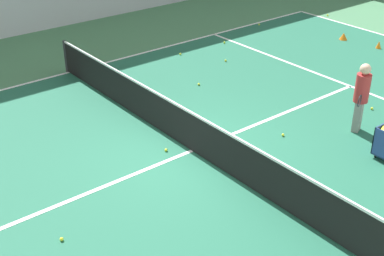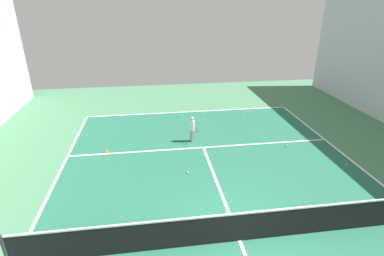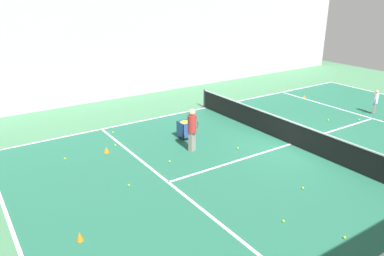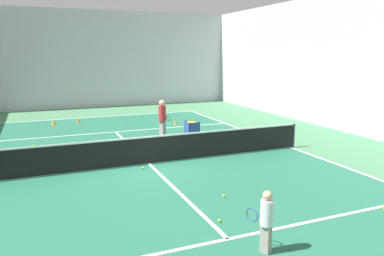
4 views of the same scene
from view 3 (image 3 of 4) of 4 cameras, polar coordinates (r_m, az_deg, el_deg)
name	(u,v)px [view 3 (image 3 of 4)]	position (r m, az deg, el deg)	size (l,w,h in m)	color
ground_plane	(290,144)	(15.60, 14.76, -2.40)	(33.27, 33.27, 0.00)	#477F56
court_playing_area	(290,144)	(15.60, 14.76, -2.40)	(11.75, 20.75, 0.00)	#23664C
line_baseline_far	(12,231)	(11.06, -25.71, -13.95)	(11.75, 0.10, 0.00)	white
line_sideline_right	(205,108)	(19.69, 2.06, 3.09)	(0.10, 20.75, 0.00)	white
line_service_near	(372,118)	(20.04, 25.79, 1.32)	(11.75, 0.10, 0.00)	white
line_service_far	(168,182)	(12.25, -3.66, -8.25)	(11.75, 0.10, 0.00)	white
line_centre_service	(290,144)	(15.60, 14.76, -2.38)	(0.10, 11.41, 0.00)	white
hall_enclosure_right	(163,36)	(22.59, -4.45, 13.83)	(0.15, 29.57, 6.58)	silver
tennis_net	(292,133)	(15.42, 14.92, -0.69)	(12.05, 0.10, 0.96)	#2D2D33
player_near_baseline	(375,100)	(20.64, 26.16, 3.81)	(0.37, 0.56, 1.23)	gray
coach_at_net	(192,127)	(14.15, 0.01, 0.16)	(0.46, 0.66, 1.69)	gray
ball_cart	(186,126)	(15.51, -0.94, 0.30)	(0.52, 0.58, 0.76)	#2D478C
training_cone_0	(80,236)	(10.04, -16.75, -15.52)	(0.18, 0.18, 0.25)	orange
training_cone_1	(106,150)	(14.66, -12.93, -3.25)	(0.22, 0.22, 0.23)	orange
training_cone_2	(304,96)	(22.40, 16.74, 4.66)	(0.17, 0.17, 0.21)	orange
tennis_ball_1	(129,185)	(12.17, -9.61, -8.58)	(0.07, 0.07, 0.07)	yellow
tennis_ball_3	(345,237)	(10.49, 22.23, -15.18)	(0.07, 0.07, 0.07)	yellow
tennis_ball_4	(238,148)	(14.74, 7.01, -3.07)	(0.07, 0.07, 0.07)	yellow
tennis_ball_5	(170,161)	(13.57, -3.43, -5.09)	(0.07, 0.07, 0.07)	yellow
tennis_ball_7	(120,144)	(15.33, -10.87, -2.34)	(0.07, 0.07, 0.07)	yellow
tennis_ball_9	(115,145)	(15.21, -11.61, -2.58)	(0.07, 0.07, 0.07)	yellow
tennis_ball_10	(113,132)	(16.57, -11.95, -0.65)	(0.07, 0.07, 0.07)	yellow
tennis_ball_11	(359,120)	(19.48, 24.13, 1.17)	(0.07, 0.07, 0.07)	yellow
tennis_ball_13	(65,159)	(14.53, -18.80, -4.43)	(0.07, 0.07, 0.07)	yellow
tennis_ball_16	(328,120)	(18.87, 20.06, 1.14)	(0.07, 0.07, 0.07)	yellow
tennis_ball_18	(193,113)	(18.68, 0.20, 2.24)	(0.07, 0.07, 0.07)	yellow
tennis_ball_19	(303,188)	(12.34, 16.53, -8.75)	(0.07, 0.07, 0.07)	yellow
tennis_ball_21	(305,144)	(15.72, 16.83, -2.29)	(0.07, 0.07, 0.07)	yellow
tennis_ball_22	(283,221)	(10.63, 13.75, -13.60)	(0.07, 0.07, 0.07)	yellow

